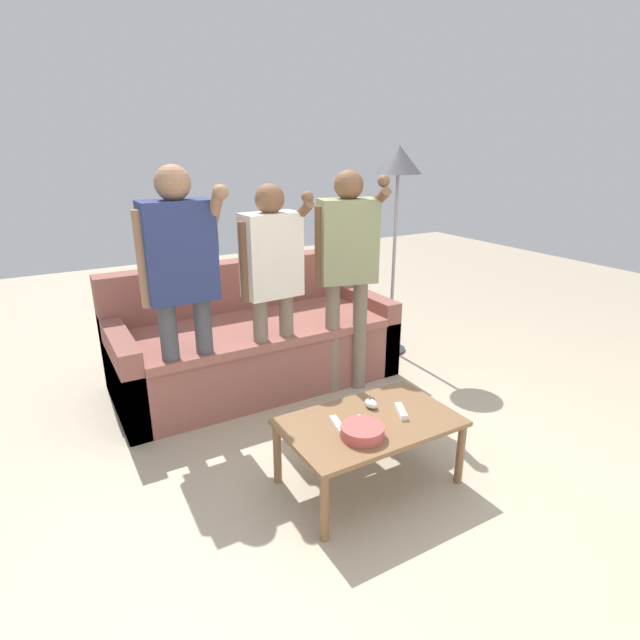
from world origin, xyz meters
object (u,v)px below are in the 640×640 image
object	(u,v)px
floor_lamp	(398,173)
game_remote_wand_spare	(366,424)
snack_bowl	(362,431)
game_remote_wand_far	(338,425)
player_right	(348,258)
player_left	(181,272)
couch	(253,343)
game_remote_wand_near	(401,411)
game_remote_nunchuk	(371,404)
player_center	(272,272)
coffee_table	(370,428)

from	to	relation	value
floor_lamp	game_remote_wand_spare	bearing A→B (deg)	-131.54
floor_lamp	game_remote_wand_spare	distance (m)	2.29
snack_bowl	game_remote_wand_far	distance (m)	0.15
snack_bowl	player_right	bearing A→B (deg)	60.67
player_left	player_right	distance (m)	1.15
player_left	snack_bowl	bearing A→B (deg)	-66.00
couch	game_remote_wand_near	distance (m)	1.56
game_remote_nunchuk	game_remote_wand_far	size ratio (longest dim) A/B	0.55
player_center	game_remote_wand_near	world-z (taller)	player_center
game_remote_wand_near	coffee_table	bearing A→B (deg)	171.90
couch	game_remote_nunchuk	distance (m)	1.41
couch	game_remote_wand_near	size ratio (longest dim) A/B	13.80
couch	floor_lamp	size ratio (longest dim) A/B	1.19
player_center	player_left	bearing A→B (deg)	-178.82
couch	game_remote_wand_spare	xyz separation A→B (m)	(-0.02, -1.55, 0.09)
floor_lamp	player_left	size ratio (longest dim) A/B	1.06
game_remote_wand_far	player_right	bearing A→B (deg)	55.03
player_center	game_remote_wand_far	world-z (taller)	player_center
player_left	game_remote_wand_far	size ratio (longest dim) A/B	10.25
game_remote_nunchuk	game_remote_wand_spare	distance (m)	0.20
player_center	game_remote_wand_near	size ratio (longest dim) A/B	10.15
player_right	game_remote_wand_near	bearing A→B (deg)	-107.15
player_left	player_center	distance (m)	0.60
coffee_table	game_remote_nunchuk	xyz separation A→B (m)	(0.09, 0.11, 0.07)
player_center	snack_bowl	bearing A→B (deg)	-93.80
coffee_table	player_right	size ratio (longest dim) A/B	0.57
floor_lamp	player_left	world-z (taller)	floor_lamp
couch	player_center	size ratio (longest dim) A/B	1.36
player_center	game_remote_wand_near	bearing A→B (deg)	-78.13
game_remote_nunchuk	game_remote_wand_near	xyz separation A→B (m)	(0.10, -0.14, -0.01)
couch	player_left	bearing A→B (deg)	-143.67
couch	player_center	xyz separation A→B (m)	(-0.02, -0.44, 0.66)
game_remote_wand_far	game_remote_wand_spare	xyz separation A→B (m)	(0.13, -0.06, 0.00)
snack_bowl	player_left	xyz separation A→B (m)	(-0.52, 1.17, 0.63)
game_remote_nunchuk	game_remote_wand_spare	bearing A→B (deg)	-132.84
snack_bowl	game_remote_wand_spare	xyz separation A→B (m)	(0.07, 0.07, -0.01)
snack_bowl	game_remote_nunchuk	world-z (taller)	snack_bowl
snack_bowl	game_remote_wand_near	distance (m)	0.32
snack_bowl	floor_lamp	distance (m)	2.36
couch	coffee_table	xyz separation A→B (m)	(0.03, -1.51, 0.03)
game_remote_wand_spare	floor_lamp	bearing A→B (deg)	48.46
couch	game_remote_wand_spare	size ratio (longest dim) A/B	13.39
game_remote_wand_near	game_remote_wand_far	bearing A→B (deg)	172.18
game_remote_wand_far	player_center	bearing A→B (deg)	82.40
player_left	player_center	world-z (taller)	player_left
player_right	game_remote_wand_spare	world-z (taller)	player_right
coffee_table	game_remote_wand_spare	distance (m)	0.09
player_center	game_remote_wand_near	xyz separation A→B (m)	(0.23, -1.10, -0.56)
floor_lamp	player_center	world-z (taller)	floor_lamp
game_remote_wand_near	game_remote_wand_far	xyz separation A→B (m)	(-0.37, 0.05, -0.00)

